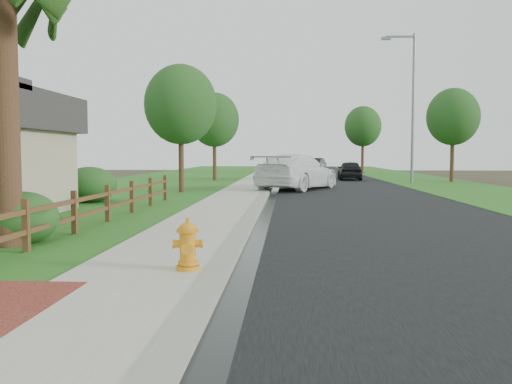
# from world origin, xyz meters

# --- Properties ---
(ground) EXTENTS (120.00, 120.00, 0.00)m
(ground) POSITION_xyz_m (0.00, 0.00, 0.00)
(ground) COLOR #342C1C
(road) EXTENTS (8.00, 90.00, 0.02)m
(road) POSITION_xyz_m (4.60, 35.00, 0.01)
(road) COLOR black
(road) RESTS_ON ground
(curb) EXTENTS (0.40, 90.00, 0.12)m
(curb) POSITION_xyz_m (0.40, 35.00, 0.06)
(curb) COLOR gray
(curb) RESTS_ON ground
(wet_gutter) EXTENTS (0.50, 90.00, 0.00)m
(wet_gutter) POSITION_xyz_m (0.75, 35.00, 0.02)
(wet_gutter) COLOR black
(wet_gutter) RESTS_ON road
(sidewalk) EXTENTS (2.20, 90.00, 0.10)m
(sidewalk) POSITION_xyz_m (-0.90, 35.00, 0.05)
(sidewalk) COLOR #AAA294
(sidewalk) RESTS_ON ground
(grass_strip) EXTENTS (1.60, 90.00, 0.06)m
(grass_strip) POSITION_xyz_m (-2.80, 35.00, 0.03)
(grass_strip) COLOR #255A19
(grass_strip) RESTS_ON ground
(lawn_near) EXTENTS (9.00, 90.00, 0.04)m
(lawn_near) POSITION_xyz_m (-8.00, 35.00, 0.02)
(lawn_near) COLOR #255A19
(lawn_near) RESTS_ON ground
(verge_far) EXTENTS (6.00, 90.00, 0.04)m
(verge_far) POSITION_xyz_m (11.50, 35.00, 0.02)
(verge_far) COLOR #255A19
(verge_far) RESTS_ON ground
(ranch_fence) EXTENTS (0.12, 16.92, 1.10)m
(ranch_fence) POSITION_xyz_m (-3.60, 6.40, 0.62)
(ranch_fence) COLOR #452D17
(ranch_fence) RESTS_ON ground
(fire_hydrant) EXTENTS (0.55, 0.44, 0.84)m
(fire_hydrant) POSITION_xyz_m (-0.10, 1.16, 0.49)
(fire_hydrant) COLOR orange
(fire_hydrant) RESTS_ON sidewalk
(white_suv) EXTENTS (5.25, 7.21, 1.94)m
(white_suv) POSITION_xyz_m (2.00, 22.56, 0.99)
(white_suv) COLOR white
(white_suv) RESTS_ON road
(dark_car_mid) EXTENTS (1.92, 4.35, 1.46)m
(dark_car_mid) POSITION_xyz_m (6.23, 34.31, 0.75)
(dark_car_mid) COLOR black
(dark_car_mid) RESTS_ON road
(dark_car_far) EXTENTS (2.87, 5.16, 1.61)m
(dark_car_far) POSITION_xyz_m (3.68, 41.50, 0.83)
(dark_car_far) COLOR black
(dark_car_far) RESTS_ON road
(streetlight) EXTENTS (2.31, 0.30, 10.00)m
(streetlight) POSITION_xyz_m (9.68, 29.71, 5.66)
(streetlight) COLOR slate
(streetlight) RESTS_ON ground
(boulder) EXTENTS (1.23, 1.06, 0.69)m
(boulder) POSITION_xyz_m (-6.00, 8.24, 0.35)
(boulder) COLOR brown
(boulder) RESTS_ON ground
(shrub_a) EXTENTS (1.92, 1.92, 1.16)m
(shrub_a) POSITION_xyz_m (-4.28, 4.00, 0.58)
(shrub_a) COLOR #1D4B1A
(shrub_a) RESTS_ON ground
(shrub_d) EXTENTS (2.41, 2.41, 1.47)m
(shrub_d) POSITION_xyz_m (-6.50, 14.00, 0.73)
(shrub_d) COLOR #1D4B1A
(shrub_d) RESTS_ON ground
(tree_near_left) EXTENTS (3.66, 3.66, 6.48)m
(tree_near_left) POSITION_xyz_m (-3.90, 19.78, 4.46)
(tree_near_left) COLOR #392117
(tree_near_left) RESTS_ON ground
(tree_mid_left) EXTENTS (3.63, 3.63, 6.49)m
(tree_mid_left) POSITION_xyz_m (-3.90, 32.26, 4.48)
(tree_mid_left) COLOR #392117
(tree_mid_left) RESTS_ON ground
(tree_mid_right) EXTENTS (3.63, 3.63, 6.58)m
(tree_mid_right) POSITION_xyz_m (13.00, 31.34, 4.57)
(tree_mid_right) COLOR #392117
(tree_mid_right) RESTS_ON ground
(tree_far_right) EXTENTS (3.69, 3.69, 6.80)m
(tree_far_right) POSITION_xyz_m (9.00, 47.78, 4.75)
(tree_far_right) COLOR #392117
(tree_far_right) RESTS_ON ground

